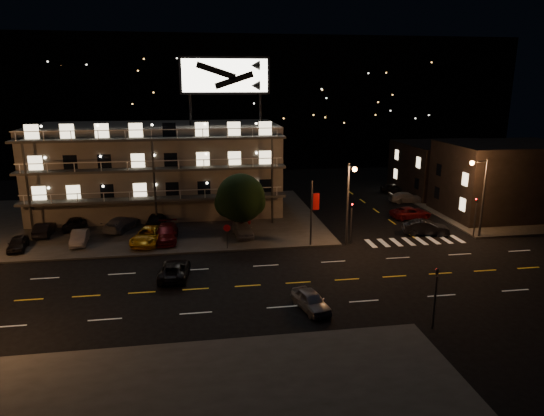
{
  "coord_description": "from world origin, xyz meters",
  "views": [
    {
      "loc": [
        -5.55,
        -34.69,
        15.38
      ],
      "look_at": [
        1.17,
        8.0,
        4.05
      ],
      "focal_mm": 32.0,
      "sensor_mm": 36.0,
      "label": 1
    }
  ],
  "objects": [
    {
      "name": "side_car_0",
      "position": [
        17.56,
        10.02,
        0.76
      ],
      "size": [
        4.87,
        2.75,
        1.52
      ],
      "primitive_type": "imported",
      "rotation": [
        0.0,
        0.0,
        1.31
      ],
      "color": "black",
      "rests_on": "ground"
    },
    {
      "name": "lot_car_9",
      "position": [
        -0.91,
        17.5,
        0.91
      ],
      "size": [
        1.77,
        4.68,
        1.52
      ],
      "primitive_type": "imported",
      "rotation": [
        0.0,
        0.0,
        3.18
      ],
      "color": "#5D0D10",
      "rests_on": "curb_nw"
    },
    {
      "name": "signal_sw",
      "position": [
        9.0,
        -8.5,
        2.57
      ],
      "size": [
        0.2,
        0.27,
        4.6
      ],
      "color": "#2D2D30",
      "rests_on": "ground"
    },
    {
      "name": "motel",
      "position": [
        -9.94,
        23.88,
        5.34
      ],
      "size": [
        28.0,
        13.8,
        18.1
      ],
      "color": "gray",
      "rests_on": "ground"
    },
    {
      "name": "ground",
      "position": [
        0.0,
        0.0,
        0.0
      ],
      "size": [
        140.0,
        140.0,
        0.0
      ],
      "primitive_type": "plane",
      "color": "black",
      "rests_on": "ground"
    },
    {
      "name": "side_bldg_back",
      "position": [
        29.99,
        28.0,
        3.5
      ],
      "size": [
        14.06,
        12.0,
        7.0
      ],
      "color": "black",
      "rests_on": "ground"
    },
    {
      "name": "lot_car_1",
      "position": [
        -16.99,
        12.04,
        0.81
      ],
      "size": [
        1.69,
        4.1,
        1.32
      ],
      "primitive_type": "imported",
      "rotation": [
        0.0,
        0.0,
        0.08
      ],
      "color": "gray",
      "rests_on": "curb_nw"
    },
    {
      "name": "lot_car_8",
      "position": [
        -10.08,
        16.94,
        0.92
      ],
      "size": [
        2.31,
        4.67,
        1.53
      ],
      "primitive_type": "imported",
      "rotation": [
        0.0,
        0.0,
        3.03
      ],
      "color": "black",
      "rests_on": "curb_nw"
    },
    {
      "name": "hill_backdrop",
      "position": [
        -5.94,
        68.78,
        11.55
      ],
      "size": [
        120.0,
        25.0,
        24.0
      ],
      "color": "black",
      "rests_on": "ground"
    },
    {
      "name": "lot_car_6",
      "position": [
        -18.5,
        17.42,
        0.78
      ],
      "size": [
        2.27,
        4.61,
        1.26
      ],
      "primitive_type": "imported",
      "rotation": [
        0.0,
        0.0,
        3.18
      ],
      "color": "black",
      "rests_on": "curb_nw"
    },
    {
      "name": "lot_car_4",
      "position": [
        -1.18,
        12.14,
        0.89
      ],
      "size": [
        2.09,
        4.46,
        1.48
      ],
      "primitive_type": "imported",
      "rotation": [
        0.0,
        0.0,
        0.08
      ],
      "color": "gray",
      "rests_on": "curb_nw"
    },
    {
      "name": "lot_car_2",
      "position": [
        -10.37,
        11.27,
        0.91
      ],
      "size": [
        3.78,
        5.92,
        1.52
      ],
      "primitive_type": "imported",
      "rotation": [
        0.0,
        0.0,
        -0.25
      ],
      "color": "gold",
      "rests_on": "curb_nw"
    },
    {
      "name": "signal_nw",
      "position": [
        9.0,
        8.5,
        2.57
      ],
      "size": [
        0.2,
        0.27,
        4.6
      ],
      "color": "#2D2D30",
      "rests_on": "ground"
    },
    {
      "name": "lot_car_0",
      "position": [
        -22.31,
        11.24,
        0.77
      ],
      "size": [
        1.87,
        3.8,
        1.24
      ],
      "primitive_type": "imported",
      "rotation": [
        0.0,
        0.0,
        0.11
      ],
      "color": "black",
      "rests_on": "curb_nw"
    },
    {
      "name": "lot_car_5",
      "position": [
        -21.13,
        15.41,
        0.84
      ],
      "size": [
        1.65,
        4.24,
        1.37
      ],
      "primitive_type": "imported",
      "rotation": [
        0.0,
        0.0,
        3.19
      ],
      "color": "black",
      "rests_on": "curb_nw"
    },
    {
      "name": "lot_car_7",
      "position": [
        -13.63,
        16.07,
        0.88
      ],
      "size": [
        3.83,
        5.4,
        1.45
      ],
      "primitive_type": "imported",
      "rotation": [
        0.0,
        0.0,
        2.74
      ],
      "color": "gray",
      "rests_on": "curb_nw"
    },
    {
      "name": "stop_sign",
      "position": [
        -3.0,
        8.57,
        1.71
      ],
      "size": [
        0.91,
        0.11,
        2.61
      ],
      "color": "#2D2D30",
      "rests_on": "ground"
    },
    {
      "name": "signal_ne",
      "position": [
        22.0,
        8.5,
        2.57
      ],
      "size": [
        0.27,
        0.2,
        4.6
      ],
      "color": "#2D2D30",
      "rests_on": "ground"
    },
    {
      "name": "streetlight_ne",
      "position": [
        22.14,
        8.3,
        4.96
      ],
      "size": [
        1.92,
        0.44,
        8.0
      ],
      "color": "#2D2D30",
      "rests_on": "ground"
    },
    {
      "name": "curb_nw",
      "position": [
        -14.0,
        20.0,
        0.07
      ],
      "size": [
        44.0,
        24.0,
        0.15
      ],
      "primitive_type": "cube",
      "color": "#353533",
      "rests_on": "ground"
    },
    {
      "name": "tree",
      "position": [
        -1.38,
        12.2,
        3.95
      ],
      "size": [
        5.08,
        4.9,
        6.4
      ],
      "color": "black",
      "rests_on": "curb_nw"
    },
    {
      "name": "side_car_3",
      "position": [
        22.08,
        29.16,
        0.65
      ],
      "size": [
        4.03,
        2.19,
        1.3
      ],
      "primitive_type": "imported",
      "rotation": [
        0.0,
        0.0,
        1.39
      ],
      "color": "black",
      "rests_on": "ground"
    },
    {
      "name": "streetlight_nc",
      "position": [
        8.5,
        7.94,
        4.96
      ],
      "size": [
        0.44,
        1.92,
        8.0
      ],
      "color": "#2D2D30",
      "rests_on": "ground"
    },
    {
      "name": "side_car_1",
      "position": [
        18.74,
        16.18,
        0.66
      ],
      "size": [
        4.92,
        2.62,
        1.32
      ],
      "primitive_type": "imported",
      "rotation": [
        0.0,
        0.0,
        1.66
      ],
      "color": "#5D0D10",
      "rests_on": "ground"
    },
    {
      "name": "road_car_east",
      "position": [
        1.91,
        -4.65,
        0.66
      ],
      "size": [
        2.45,
        4.16,
        1.33
      ],
      "primitive_type": "imported",
      "rotation": [
        0.0,
        0.0,
        0.24
      ],
      "color": "gray",
      "rests_on": "ground"
    },
    {
      "name": "road_car_west",
      "position": [
        -7.66,
        2.61,
        0.66
      ],
      "size": [
        2.65,
        4.96,
        1.32
      ],
      "primitive_type": "imported",
      "rotation": [
        0.0,
        0.0,
        3.04
      ],
      "color": "black",
      "rests_on": "ground"
    },
    {
      "name": "banner_north",
      "position": [
        5.09,
        8.4,
        3.43
      ],
      "size": [
        0.83,
        0.16,
        6.4
      ],
      "color": "#2D2D30",
      "rests_on": "ground"
    },
    {
      "name": "side_car_2",
      "position": [
        21.46,
        23.4,
        0.66
      ],
      "size": [
        4.73,
        2.28,
        1.33
      ],
      "primitive_type": "imported",
      "rotation": [
        0.0,
        0.0,
        1.48
      ],
      "color": "gray",
      "rests_on": "ground"
    },
    {
      "name": "lot_car_3",
      "position": [
        -8.78,
        11.76,
        0.92
      ],
      "size": [
        2.27,
        5.35,
        1.54
      ],
      "primitive_type": "imported",
      "rotation": [
        0.0,
        0.0,
        -0.02
      ],
      "color": "#5D0D10",
      "rests_on": "curb_nw"
    },
    {
      "name": "curb_ne",
      "position": [
        30.0,
        20.0,
        0.07
      ],
      "size": [
        16.0,
        24.0,
        0.15
      ],
      "primitive_type": "cube",
      "color": "#353533",
      "rests_on": "ground"
    },
    {
      "name": "side_bldg_front",
      "position": [
        29.99,
        16.0,
        4.25
      ],
      "size": [
        14.06,
        10.0,
        8.5
      ],
      "color": "black",
      "rests_on": "ground"
    }
  ]
}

